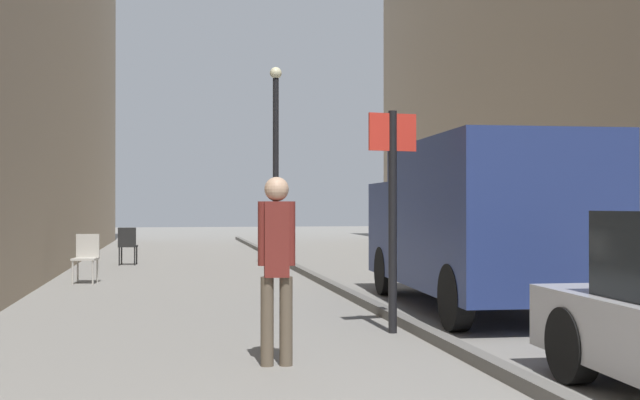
{
  "coord_description": "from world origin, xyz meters",
  "views": [
    {
      "loc": [
        -1.24,
        -2.68,
        1.49
      ],
      "look_at": [
        1.08,
        9.7,
        1.58
      ],
      "focal_mm": 44.45,
      "sensor_mm": 36.0,
      "label": 1
    }
  ],
  "objects": [
    {
      "name": "delivery_van",
      "position": [
        3.08,
        8.08,
        1.28
      ],
      "size": [
        2.3,
        5.55,
        2.38
      ],
      "rotation": [
        0.0,
        0.0,
        -0.05
      ],
      "color": "navy",
      "rests_on": "ground_plane"
    },
    {
      "name": "street_sign_post",
      "position": [
        1.3,
        6.26,
        1.55
      ],
      "size": [
        0.6,
        0.12,
        2.6
      ],
      "rotation": [
        0.0,
        0.0,
        3.3
      ],
      "color": "black",
      "rests_on": "ground_plane"
    },
    {
      "name": "ground_plane",
      "position": [
        0.0,
        12.0,
        0.0
      ],
      "size": [
        80.0,
        80.0,
        0.0
      ],
      "primitive_type": "plane",
      "color": "gray"
    },
    {
      "name": "kerb_strip",
      "position": [
        1.58,
        12.0,
        0.06
      ],
      "size": [
        0.16,
        40.0,
        0.12
      ],
      "primitive_type": "cube",
      "color": "#615F5B",
      "rests_on": "ground_plane"
    },
    {
      "name": "pedestrian_main_foreground",
      "position": [
        -0.28,
        4.63,
        1.02
      ],
      "size": [
        0.35,
        0.23,
        1.76
      ],
      "rotation": [
        0.0,
        0.0,
        3.07
      ],
      "color": "brown",
      "rests_on": "ground_plane"
    },
    {
      "name": "cafe_chair_near_window",
      "position": [
        -2.85,
        13.02,
        0.55
      ],
      "size": [
        0.5,
        0.5,
        0.94
      ],
      "rotation": [
        0.0,
        0.0,
        3.0
      ],
      "color": "#B7B2A8",
      "rests_on": "ground_plane"
    },
    {
      "name": "cafe_chair_by_doorway",
      "position": [
        -2.32,
        17.57,
        0.55
      ],
      "size": [
        0.48,
        0.48,
        0.94
      ],
      "rotation": [
        0.0,
        0.0,
        6.19
      ],
      "color": "black",
      "rests_on": "ground_plane"
    },
    {
      "name": "lamp_post",
      "position": [
        1.17,
        15.86,
        2.72
      ],
      "size": [
        0.28,
        0.28,
        4.76
      ],
      "color": "black",
      "rests_on": "ground_plane"
    }
  ]
}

